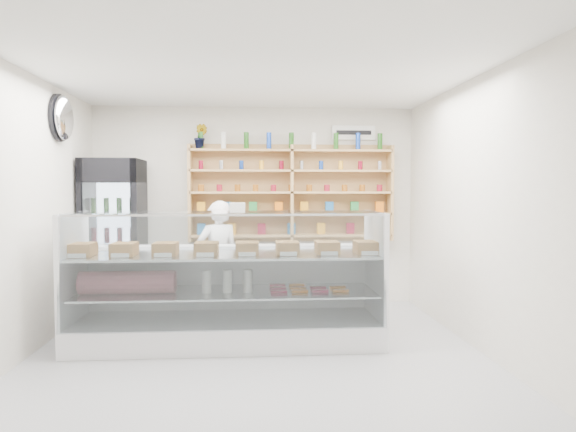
{
  "coord_description": "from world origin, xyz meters",
  "views": [
    {
      "loc": [
        -0.06,
        -4.8,
        1.65
      ],
      "look_at": [
        0.35,
        0.9,
        1.35
      ],
      "focal_mm": 32.0,
      "sensor_mm": 36.0,
      "label": 1
    }
  ],
  "objects": [
    {
      "name": "wall_sign",
      "position": [
        1.4,
        2.47,
        2.45
      ],
      "size": [
        0.62,
        0.03,
        0.2
      ],
      "primitive_type": "cube",
      "color": "white",
      "rests_on": "back_wall"
    },
    {
      "name": "display_counter",
      "position": [
        -0.31,
        0.64,
        0.38
      ],
      "size": [
        3.24,
        0.97,
        1.41
      ],
      "color": "white",
      "rests_on": "floor"
    },
    {
      "name": "drinks_cooler",
      "position": [
        -1.85,
        2.03,
        1.02
      ],
      "size": [
        0.74,
        0.72,
        2.03
      ],
      "rotation": [
        0.0,
        0.0,
        0.01
      ],
      "color": "black",
      "rests_on": "floor"
    },
    {
      "name": "wall_shelving",
      "position": [
        0.5,
        2.34,
        1.59
      ],
      "size": [
        2.84,
        0.28,
        1.33
      ],
      "color": "tan",
      "rests_on": "back_wall"
    },
    {
      "name": "shop_worker",
      "position": [
        -0.48,
        1.69,
        0.75
      ],
      "size": [
        0.64,
        0.54,
        1.5
      ],
      "primitive_type": "imported",
      "rotation": [
        0.0,
        0.0,
        3.53
      ],
      "color": "silver",
      "rests_on": "floor"
    },
    {
      "name": "potted_plant",
      "position": [
        -0.75,
        2.34,
        2.36
      ],
      "size": [
        0.23,
        0.2,
        0.34
      ],
      "primitive_type": "imported",
      "rotation": [
        0.0,
        0.0,
        -0.34
      ],
      "color": "#1E6626",
      "rests_on": "wall_shelving"
    },
    {
      "name": "room",
      "position": [
        0.0,
        0.0,
        1.4
      ],
      "size": [
        5.0,
        5.0,
        5.0
      ],
      "color": "#A5A5AA",
      "rests_on": "ground"
    },
    {
      "name": "security_mirror",
      "position": [
        -2.17,
        1.2,
        2.45
      ],
      "size": [
        0.15,
        0.5,
        0.5
      ],
      "primitive_type": "ellipsoid",
      "color": "silver",
      "rests_on": "left_wall"
    }
  ]
}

